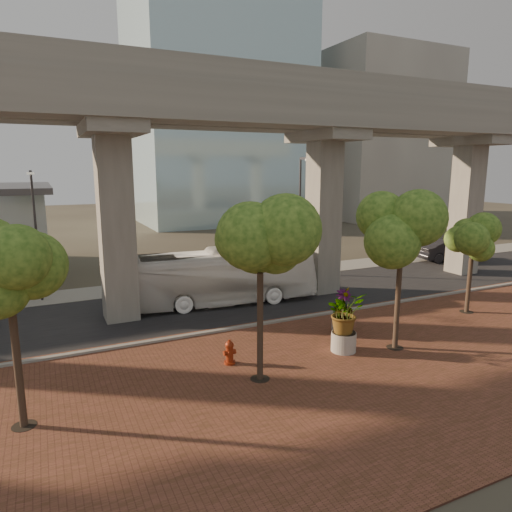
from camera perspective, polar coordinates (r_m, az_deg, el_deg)
name	(u,v)px	position (r m, az deg, el deg)	size (l,w,h in m)	color
ground	(246,314)	(24.05, -1.30, -7.24)	(160.00, 160.00, 0.00)	#363127
brick_plaza	(334,375)	(17.55, 9.75, -14.47)	(70.00, 13.00, 0.06)	brown
asphalt_road	(231,303)	(25.80, -3.11, -5.93)	(90.00, 8.00, 0.04)	black
curb_strip	(262,324)	(22.31, 0.82, -8.50)	(70.00, 0.25, 0.16)	gray
far_sidewalk	(200,281)	(30.78, -6.99, -3.17)	(90.00, 3.00, 0.06)	gray
transit_viaduct	(230,172)	(24.68, -3.29, 10.43)	(72.00, 5.60, 12.40)	gray
midrise_block	(377,137)	(74.09, 14.88, 14.13)	(18.00, 16.00, 24.00)	#A9A598
transit_bus	(218,277)	(25.39, -4.81, -2.69)	(2.59, 11.02, 3.07)	white
parked_car	(449,251)	(40.32, 23.03, 0.61)	(1.82, 5.24, 1.72)	black
fire_hydrant	(230,352)	(18.01, -3.33, -11.91)	(0.49, 0.44, 0.97)	maroon
planter_front	(345,315)	(19.11, 11.02, -7.31)	(2.30, 2.30, 2.53)	gray
planter_right	(343,308)	(21.00, 10.87, -6.38)	(1.96, 1.96, 2.10)	gray
planter_left	(341,304)	(21.62, 10.64, -5.91)	(1.87, 1.87, 2.06)	gray
street_tree_far_west	(8,271)	(14.27, -28.62, -1.68)	(3.40, 3.40, 6.25)	#453327
street_tree_near_west	(260,243)	(15.46, 0.53, 1.64)	(3.63, 3.63, 6.64)	#453327
street_tree_near_east	(402,230)	(19.23, 17.80, 3.16)	(3.76, 3.76, 6.76)	#453327
street_tree_far_east	(473,240)	(25.77, 25.49, 1.80)	(3.18, 3.18, 5.30)	#453327
streetlamp_west	(36,227)	(28.14, -25.83, 3.30)	(0.36, 1.06, 7.34)	#2B2B2F
streetlamp_east	(301,208)	(31.87, 5.60, 5.99)	(0.40, 1.18, 8.16)	#2B2A2F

